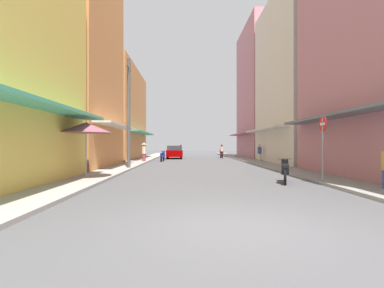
{
  "coord_description": "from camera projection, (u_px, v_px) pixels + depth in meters",
  "views": [
    {
      "loc": [
        -0.94,
        -5.46,
        1.54
      ],
      "look_at": [
        -0.44,
        18.24,
        1.6
      ],
      "focal_mm": 27.41,
      "sensor_mm": 36.0,
      "label": 1
    }
  ],
  "objects": [
    {
      "name": "building_right_mid",
      "position": [
        306.0,
        81.0,
        24.1
      ],
      "size": [
        7.05,
        10.43,
        13.67
      ],
      "color": "silver",
      "rests_on": "ground"
    },
    {
      "name": "building_right_far",
      "position": [
        269.0,
        93.0,
        34.85
      ],
      "size": [
        7.05,
        10.4,
        15.55
      ],
      "color": "#B7727F",
      "rests_on": "ground"
    },
    {
      "name": "pedestrian_crossing",
      "position": [
        260.0,
        153.0,
        26.0
      ],
      "size": [
        0.34,
        0.34,
        1.61
      ],
      "color": "beige",
      "rests_on": "ground"
    },
    {
      "name": "sidewalk_right",
      "position": [
        258.0,
        162.0,
        24.63
      ],
      "size": [
        1.75,
        54.1,
        0.12
      ],
      "primitive_type": "cube",
      "color": "gray",
      "rests_on": "ground"
    },
    {
      "name": "building_left_mid",
      "position": [
        65.0,
        33.0,
        19.4
      ],
      "size": [
        7.05,
        8.42,
        17.96
      ],
      "color": "#D88C4C",
      "rests_on": "ground"
    },
    {
      "name": "pedestrian_midway",
      "position": [
        144.0,
        151.0,
        25.38
      ],
      "size": [
        0.44,
        0.44,
        1.72
      ],
      "color": "#99333F",
      "rests_on": "ground"
    },
    {
      "name": "utility_pole",
      "position": [
        129.0,
        113.0,
        18.24
      ],
      "size": [
        0.2,
        1.2,
        6.91
      ],
      "color": "#4C4C4F",
      "rests_on": "ground"
    },
    {
      "name": "vendor_umbrella",
      "position": [
        86.0,
        128.0,
        12.6
      ],
      "size": [
        2.2,
        2.2,
        2.51
      ],
      "color": "#99999E",
      "rests_on": "ground"
    },
    {
      "name": "building_left_far",
      "position": [
        109.0,
        114.0,
        30.76
      ],
      "size": [
        7.05,
        12.82,
        9.47
      ],
      "color": "#D88C4C",
      "rests_on": "ground"
    },
    {
      "name": "parked_car",
      "position": [
        174.0,
        152.0,
        32.71
      ],
      "size": [
        1.91,
        4.16,
        1.45
      ],
      "color": "#8C0000",
      "rests_on": "ground"
    },
    {
      "name": "motorbike_blue",
      "position": [
        163.0,
        156.0,
        27.33
      ],
      "size": [
        0.55,
        1.81,
        0.96
      ],
      "color": "black",
      "rests_on": "ground"
    },
    {
      "name": "motorbike_black",
      "position": [
        285.0,
        170.0,
        11.85
      ],
      "size": [
        0.74,
        1.75,
        0.96
      ],
      "color": "black",
      "rests_on": "ground"
    },
    {
      "name": "motorbike_maroon",
      "position": [
        222.0,
        152.0,
        34.05
      ],
      "size": [
        0.55,
        1.81,
        1.58
      ],
      "color": "black",
      "rests_on": "ground"
    },
    {
      "name": "sidewalk_left",
      "position": [
        136.0,
        162.0,
        24.41
      ],
      "size": [
        1.75,
        54.1,
        0.12
      ],
      "primitive_type": "cube",
      "color": "#9E9991",
      "rests_on": "ground"
    },
    {
      "name": "street_sign_no_entry",
      "position": [
        323.0,
        140.0,
        11.4
      ],
      "size": [
        0.07,
        0.6,
        2.65
      ],
      "color": "gray",
      "rests_on": "ground"
    },
    {
      "name": "motorbike_orange",
      "position": [
        180.0,
        151.0,
        38.75
      ],
      "size": [
        0.76,
        1.74,
        1.58
      ],
      "color": "black",
      "rests_on": "ground"
    },
    {
      "name": "ground_plane",
      "position": [
        197.0,
        163.0,
        24.52
      ],
      "size": [
        101.43,
        101.43,
        0.0
      ],
      "primitive_type": "plane",
      "color": "#4C4C4F"
    }
  ]
}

